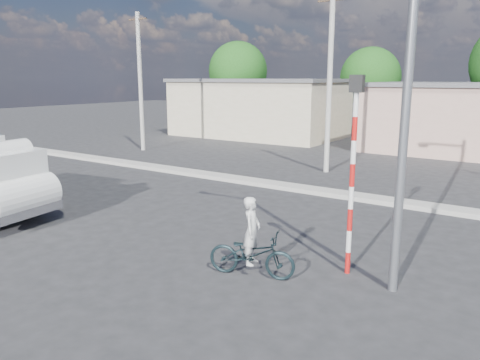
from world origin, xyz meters
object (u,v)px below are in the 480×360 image
Objects in this scene: bicycle at (252,254)px; traffic_pole at (353,159)px; cyclist at (252,244)px; streetlight at (402,41)px.

traffic_pole is at bearing -67.31° from bicycle.
cyclist reaches higher than bicycle.
cyclist is 0.35× the size of traffic_pole.
streetlight is (0.94, -0.30, 2.37)m from traffic_pole.
cyclist is (0.00, 0.00, 0.24)m from bicycle.
bicycle is 0.22× the size of streetlight.
traffic_pole reaches higher than cyclist.
streetlight reaches higher than bicycle.
streetlight is (2.63, 1.05, 4.45)m from bicycle.
cyclist is 0.17× the size of streetlight.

